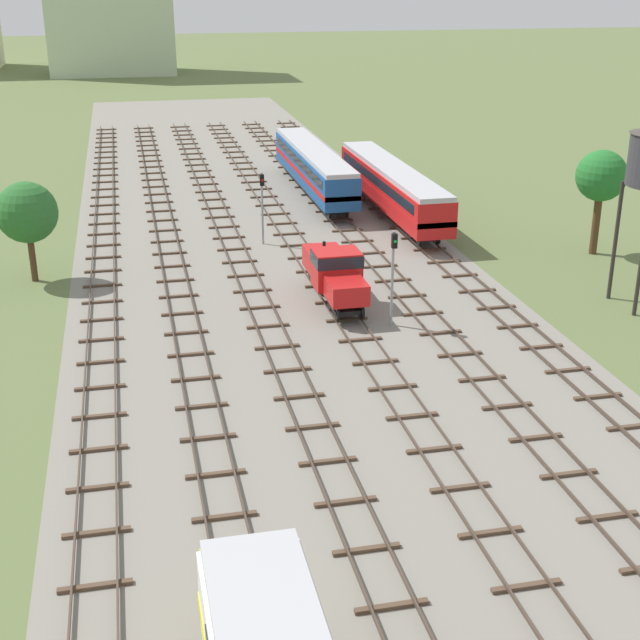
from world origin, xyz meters
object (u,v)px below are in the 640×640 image
Objects in this scene: shunter_loco_centre_near at (335,271)px; signal_post_nearest at (262,199)px; passenger_coach_centre_right_midfar at (314,165)px; signal_post_near at (393,267)px; passenger_coach_right_mid at (392,184)px.

shunter_loco_centre_near is 1.61× the size of signal_post_nearest.
signal_post_near is at bearing -94.12° from passenger_coach_centre_right_midfar.
signal_post_nearest is at bearing 104.80° from signal_post_near.
passenger_coach_right_mid is 4.02× the size of signal_post_near.
passenger_coach_centre_right_midfar is at bearing 80.56° from shunter_loco_centre_near.
passenger_coach_centre_right_midfar is at bearing 85.88° from signal_post_near.
signal_post_near is at bearing -106.63° from passenger_coach_right_mid.
shunter_loco_centre_near is 5.01m from signal_post_near.
shunter_loco_centre_near is at bearing 118.35° from signal_post_near.
passenger_coach_centre_right_midfar reaches higher than shunter_loco_centre_near.
passenger_coach_centre_right_midfar is 31.67m from signal_post_near.
signal_post_near reaches higher than passenger_coach_centre_right_midfar.
shunter_loco_centre_near is at bearing -80.08° from signal_post_nearest.
shunter_loco_centre_near is at bearing -116.02° from passenger_coach_right_mid.
shunter_loco_centre_near is 0.38× the size of passenger_coach_centre_right_midfar.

